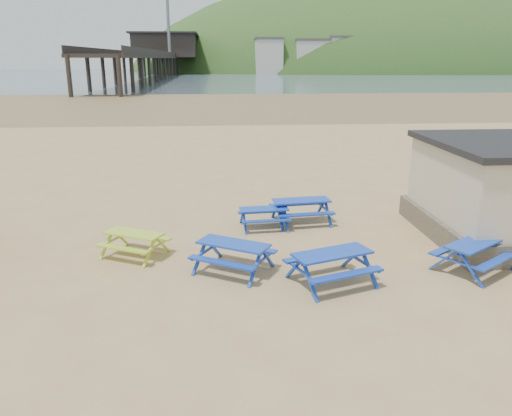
{
  "coord_description": "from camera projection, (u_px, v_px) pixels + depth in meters",
  "views": [
    {
      "loc": [
        -0.03,
        -13.81,
        5.62
      ],
      "look_at": [
        1.2,
        1.5,
        1.0
      ],
      "focal_mm": 35.0,
      "sensor_mm": 36.0,
      "label": 1
    }
  ],
  "objects": [
    {
      "name": "picnic_table_blue_e",
      "position": [
        332.0,
        268.0,
        12.88
      ],
      "size": [
        2.48,
        2.23,
        0.86
      ],
      "rotation": [
        0.0,
        0.0,
        0.34
      ],
      "color": "blue",
      "rests_on": "ground"
    },
    {
      "name": "headland_town",
      "position": [
        399.0,
        91.0,
        243.8
      ],
      "size": [
        264.0,
        144.0,
        108.0
      ],
      "color": "#2D4C1E",
      "rests_on": "ground"
    },
    {
      "name": "sea",
      "position": [
        215.0,
        75.0,
        177.08
      ],
      "size": [
        400.0,
        400.0,
        0.0
      ],
      "primitive_type": "plane",
      "color": "#435461",
      "rests_on": "ground"
    },
    {
      "name": "wet_sand",
      "position": [
        216.0,
        102.0,
        67.3
      ],
      "size": [
        400.0,
        400.0,
        0.0
      ],
      "primitive_type": "plane",
      "color": "olive",
      "rests_on": "ground"
    },
    {
      "name": "picnic_table_blue_b",
      "position": [
        301.0,
        211.0,
        17.7
      ],
      "size": [
        2.17,
        1.83,
        0.84
      ],
      "rotation": [
        0.0,
        0.0,
        0.12
      ],
      "color": "blue",
      "rests_on": "ground"
    },
    {
      "name": "ground",
      "position": [
        220.0,
        256.0,
        14.8
      ],
      "size": [
        400.0,
        400.0,
        0.0
      ],
      "primitive_type": "plane",
      "color": "tan",
      "rests_on": "ground"
    },
    {
      "name": "pier",
      "position": [
        165.0,
        59.0,
        181.99
      ],
      "size": [
        24.0,
        220.0,
        39.29
      ],
      "color": "black",
      "rests_on": "ground"
    },
    {
      "name": "picnic_table_blue_f",
      "position": [
        474.0,
        256.0,
        13.68
      ],
      "size": [
        2.53,
        2.43,
        0.83
      ],
      "rotation": [
        0.0,
        0.0,
        0.6
      ],
      "color": "blue",
      "rests_on": "ground"
    },
    {
      "name": "picnic_table_yellow",
      "position": [
        135.0,
        244.0,
        14.7
      ],
      "size": [
        2.16,
        2.02,
        0.72
      ],
      "rotation": [
        0.0,
        0.0,
        -0.47
      ],
      "color": "#96C926",
      "rests_on": "ground"
    },
    {
      "name": "picnic_table_blue_a",
      "position": [
        264.0,
        218.0,
        17.17
      ],
      "size": [
        1.76,
        1.47,
        0.69
      ],
      "rotation": [
        0.0,
        0.0,
        0.09
      ],
      "color": "blue",
      "rests_on": "ground"
    },
    {
      "name": "picnic_table_blue_d",
      "position": [
        234.0,
        257.0,
        13.62
      ],
      "size": [
        2.48,
        2.35,
        0.82
      ],
      "rotation": [
        0.0,
        0.0,
        -0.53
      ],
      "color": "blue",
      "rests_on": "ground"
    }
  ]
}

